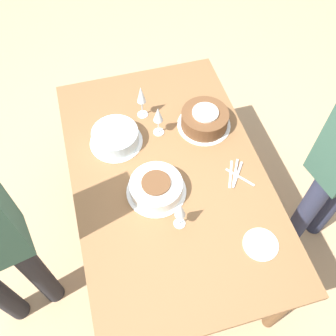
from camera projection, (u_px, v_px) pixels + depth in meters
ground_plane at (168, 232)px, 2.57m from camera, size 12.00×12.00×0.00m
dining_table at (168, 183)px, 2.04m from camera, size 1.59×0.99×0.74m
cake_center_white at (156, 187)px, 1.86m from camera, size 0.30×0.30×0.09m
cake_front_chocolate at (205, 119)px, 2.09m from camera, size 0.30×0.30×0.11m
cake_back_decorated at (116, 137)px, 2.03m from camera, size 0.29×0.29×0.09m
wine_glass_near at (158, 116)px, 1.99m from camera, size 0.06×0.06×0.20m
wine_glass_far at (141, 96)px, 2.05m from camera, size 0.06×0.06×0.22m
wine_glass_extra at (180, 211)px, 1.68m from camera, size 0.06×0.06×0.20m
dessert_plate_left at (261, 244)px, 1.73m from camera, size 0.17×0.17×0.01m
fork_pile at (236, 174)px, 1.94m from camera, size 0.18×0.14×0.01m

